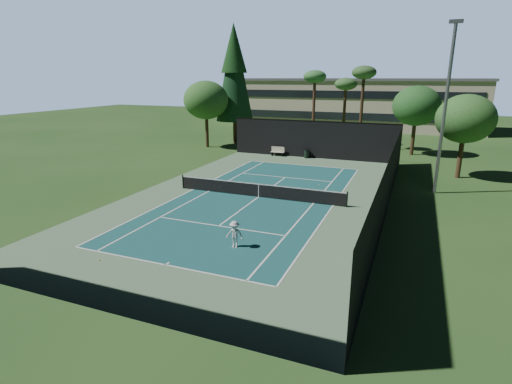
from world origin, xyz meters
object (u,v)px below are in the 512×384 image
tennis_ball_c (319,185)px  park_bench (278,151)px  tennis_net (259,190)px  tennis_ball_a (99,260)px  tennis_ball_d (202,177)px  trash_bin (307,154)px  player (235,234)px  tennis_ball_b (237,184)px

tennis_ball_c → park_bench: bearing=123.9°
tennis_net → tennis_ball_a: (-3.22, -12.65, -0.52)m
tennis_ball_d → tennis_net: bearing=-28.5°
park_bench → trash_bin: park_bench is taller
tennis_net → tennis_ball_d: bearing=151.5°
tennis_net → player: (2.15, -8.82, 0.16)m
tennis_ball_b → park_bench: park_bench is taller
tennis_ball_b → park_bench: size_ratio=0.05×
player → park_bench: bearing=98.5°
tennis_ball_b → tennis_ball_c: bearing=19.9°
tennis_ball_a → tennis_ball_d: 16.76m
player → tennis_ball_a: (-5.37, -3.83, -0.68)m
tennis_ball_a → park_bench: 28.32m
tennis_ball_c → park_bench: 12.98m
tennis_ball_d → trash_bin: (6.30, 11.92, 0.44)m
player → tennis_ball_c: 13.78m
park_bench → tennis_ball_d: bearing=-103.9°
tennis_ball_b → tennis_ball_d: size_ratio=1.14×
park_bench → tennis_ball_a: bearing=-88.7°
tennis_net → trash_bin: (-0.53, 15.63, -0.08)m
trash_bin → tennis_net: bearing=-88.1°
tennis_ball_a → tennis_ball_b: 15.27m
tennis_ball_a → tennis_ball_d: bearing=102.4°
tennis_ball_a → tennis_ball_d: tennis_ball_a is taller
tennis_ball_c → tennis_ball_d: 10.26m
tennis_ball_c → park_bench: park_bench is taller
tennis_net → park_bench: 16.12m
player → tennis_ball_b: (-5.06, 11.44, -0.68)m
tennis_ball_a → tennis_ball_c: (6.58, 17.54, -0.00)m
tennis_ball_a → tennis_net: bearing=75.7°
tennis_net → trash_bin: bearing=91.9°
tennis_net → tennis_ball_d: tennis_net is taller
player → trash_bin: player is taller
player → tennis_ball_c: (1.21, 13.71, -0.69)m
tennis_ball_a → park_bench: size_ratio=0.05×
park_bench → trash_bin: size_ratio=1.59×
tennis_net → tennis_ball_d: size_ratio=190.59×
tennis_ball_a → trash_bin: (2.69, 28.28, 0.44)m
tennis_ball_c → tennis_ball_d: (-10.19, -1.17, -0.00)m
tennis_net → park_bench: (-3.87, 15.65, -0.01)m
tennis_ball_b → tennis_ball_a: bearing=-91.2°
tennis_ball_b → trash_bin: (2.38, 13.02, 0.44)m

